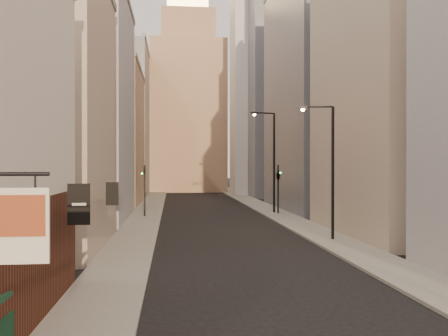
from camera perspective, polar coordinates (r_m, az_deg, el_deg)
sidewalk_left at (r=59.71m, az=-8.37°, el=-4.38°), size 3.00×140.00×0.15m
sidewalk_right at (r=60.56m, az=4.05°, el=-4.31°), size 3.00×140.00×0.15m
left_bldg_beige at (r=31.64m, az=-20.77°, el=5.74°), size 8.00×12.00×16.00m
left_bldg_grey at (r=47.41m, az=-15.77°, el=6.39°), size 8.00×16.00×20.00m
left_bldg_tan at (r=65.05m, az=-13.04°, el=3.44°), size 8.00×18.00×17.00m
left_bldg_wingrid at (r=85.12m, az=-11.36°, el=5.08°), size 8.00×20.00×24.00m
right_bldg_beige at (r=38.27m, az=18.93°, el=7.82°), size 8.00×16.00×20.00m
right_bldg_wingrid at (r=57.29m, az=10.42°, el=8.38°), size 8.00×20.00×26.00m
highrise at (r=87.77m, az=9.01°, el=13.98°), size 21.00×23.00×51.20m
clock_tower at (r=97.31m, az=-4.16°, el=7.83°), size 14.00×14.00×44.90m
white_tower at (r=84.71m, az=3.70°, el=9.61°), size 8.00×8.00×41.50m
streetlamp_mid at (r=33.40m, az=11.94°, el=0.45°), size 2.32×0.53×8.89m
streetlamp_far at (r=51.07m, az=5.48°, el=1.36°), size 2.61×1.06×10.33m
traffic_light_left at (r=47.89m, az=-9.07°, el=-1.30°), size 0.57×0.47×5.00m
traffic_light_right at (r=50.35m, az=6.20°, el=-0.96°), size 0.63×0.61×5.00m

